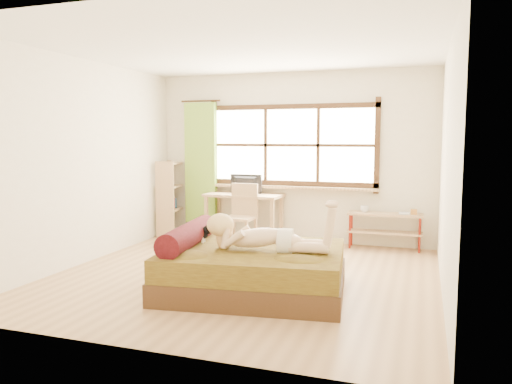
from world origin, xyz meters
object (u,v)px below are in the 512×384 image
(woman, at_px, (266,224))
(desk, at_px, (244,200))
(chair, at_px, (242,212))
(bookshelf, at_px, (170,198))
(pipe_shelf, at_px, (385,223))
(kitten, at_px, (197,232))
(bed, at_px, (250,268))

(woman, relative_size, desk, 1.07)
(chair, relative_size, bookshelf, 0.76)
(woman, bearing_deg, pipe_shelf, 61.39)
(bookshelf, bearing_deg, chair, -24.90)
(bookshelf, bearing_deg, kitten, -64.38)
(chair, bearing_deg, woman, -61.32)
(bed, distance_m, kitten, 0.76)
(pipe_shelf, relative_size, bookshelf, 0.86)
(chair, distance_m, pipe_shelf, 2.17)
(bed, relative_size, desk, 1.67)
(chair, relative_size, pipe_shelf, 0.88)
(desk, relative_size, chair, 1.30)
(chair, bearing_deg, pipe_shelf, 15.29)
(desk, bearing_deg, pipe_shelf, 5.54)
(desk, xyz_separation_m, pipe_shelf, (2.22, 0.12, -0.27))
(woman, height_order, desk, woman)
(chair, height_order, pipe_shelf, chair)
(kitten, height_order, pipe_shelf, kitten)
(bed, xyz_separation_m, pipe_shelf, (1.24, 2.61, 0.14))
(bookshelf, bearing_deg, bed, -56.16)
(desk, bearing_deg, chair, -71.56)
(bed, height_order, kitten, bed)
(kitten, bearing_deg, woman, -17.01)
(pipe_shelf, bearing_deg, chair, -168.03)
(kitten, height_order, chair, chair)
(kitten, height_order, desk, desk)
(woman, xyz_separation_m, desk, (-1.18, 2.54, -0.10))
(desk, xyz_separation_m, bookshelf, (-1.37, 0.07, -0.02))
(woman, distance_m, pipe_shelf, 2.88)
(woman, xyz_separation_m, bookshelf, (-2.54, 2.60, -0.12))
(chair, xyz_separation_m, bookshelf, (-1.47, 0.43, 0.11))
(pipe_shelf, bearing_deg, desk, -177.77)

